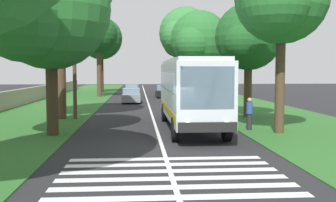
{
  "coord_description": "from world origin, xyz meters",
  "views": [
    {
      "loc": [
        -16.8,
        0.99,
        3.14
      ],
      "look_at": [
        4.0,
        -0.54,
        1.6
      ],
      "focal_mm": 43.91,
      "sensor_mm": 36.0,
      "label": 1
    }
  ],
  "objects_px": {
    "trailing_car_2": "(132,90)",
    "roadside_tree_left_2": "(100,40)",
    "trailing_car_1": "(164,92)",
    "roadside_tree_left_1": "(97,36)",
    "roadside_tree_right_1": "(198,41)",
    "trailing_car_0": "(131,96)",
    "coach_bus": "(190,89)",
    "pedestrian": "(249,113)",
    "utility_pole": "(74,49)",
    "roadside_tree_right_4": "(184,35)",
    "roadside_tree_right_3": "(279,0)",
    "roadside_tree_right_0": "(175,45)",
    "roadside_tree_left_0": "(45,13)",
    "roadside_tree_right_2": "(247,39)"
  },
  "relations": [
    {
      "from": "trailing_car_2",
      "to": "roadside_tree_left_2",
      "type": "bearing_deg",
      "value": 39.19
    },
    {
      "from": "trailing_car_1",
      "to": "roadside_tree_left_1",
      "type": "bearing_deg",
      "value": 79.27
    },
    {
      "from": "roadside_tree_right_1",
      "to": "trailing_car_0",
      "type": "bearing_deg",
      "value": 134.12
    },
    {
      "from": "coach_bus",
      "to": "trailing_car_1",
      "type": "relative_size",
      "value": 2.6
    },
    {
      "from": "trailing_car_1",
      "to": "roadside_tree_right_1",
      "type": "relative_size",
      "value": 0.43
    },
    {
      "from": "pedestrian",
      "to": "coach_bus",
      "type": "bearing_deg",
      "value": 75.72
    },
    {
      "from": "roadside_tree_right_1",
      "to": "utility_pole",
      "type": "height_order",
      "value": "roadside_tree_right_1"
    },
    {
      "from": "roadside_tree_right_4",
      "to": "utility_pole",
      "type": "height_order",
      "value": "roadside_tree_right_4"
    },
    {
      "from": "coach_bus",
      "to": "roadside_tree_right_3",
      "type": "xyz_separation_m",
      "value": [
        -1.96,
        -4.1,
        4.45
      ]
    },
    {
      "from": "coach_bus",
      "to": "roadside_tree_left_1",
      "type": "relative_size",
      "value": 1.16
    },
    {
      "from": "roadside_tree_left_2",
      "to": "roadside_tree_right_0",
      "type": "relative_size",
      "value": 1.03
    },
    {
      "from": "roadside_tree_left_0",
      "to": "roadside_tree_right_4",
      "type": "distance_m",
      "value": 40.5
    },
    {
      "from": "trailing_car_1",
      "to": "trailing_car_2",
      "type": "bearing_deg",
      "value": 33.78
    },
    {
      "from": "roadside_tree_left_0",
      "to": "utility_pole",
      "type": "distance_m",
      "value": 6.91
    },
    {
      "from": "roadside_tree_right_0",
      "to": "pedestrian",
      "type": "distance_m",
      "value": 56.57
    },
    {
      "from": "trailing_car_2",
      "to": "roadside_tree_right_0",
      "type": "height_order",
      "value": "roadside_tree_right_0"
    },
    {
      "from": "coach_bus",
      "to": "roadside_tree_right_4",
      "type": "relative_size",
      "value": 0.92
    },
    {
      "from": "roadside_tree_left_1",
      "to": "roadside_tree_right_0",
      "type": "xyz_separation_m",
      "value": [
        27.54,
        -11.79,
        0.65
      ]
    },
    {
      "from": "roadside_tree_right_1",
      "to": "roadside_tree_right_2",
      "type": "relative_size",
      "value": 1.32
    },
    {
      "from": "coach_bus",
      "to": "trailing_car_0",
      "type": "relative_size",
      "value": 2.6
    },
    {
      "from": "pedestrian",
      "to": "trailing_car_2",
      "type": "bearing_deg",
      "value": 11.39
    },
    {
      "from": "roadside_tree_left_1",
      "to": "roadside_tree_right_1",
      "type": "distance_m",
      "value": 11.98
    },
    {
      "from": "roadside_tree_right_0",
      "to": "pedestrian",
      "type": "xyz_separation_m",
      "value": [
        -56.12,
        1.18,
        -7.0
      ]
    },
    {
      "from": "trailing_car_2",
      "to": "roadside_tree_left_1",
      "type": "height_order",
      "value": "roadside_tree_left_1"
    },
    {
      "from": "trailing_car_1",
      "to": "roadside_tree_right_2",
      "type": "height_order",
      "value": "roadside_tree_right_2"
    },
    {
      "from": "trailing_car_0",
      "to": "pedestrian",
      "type": "distance_m",
      "value": 20.27
    },
    {
      "from": "roadside_tree_left_1",
      "to": "roadside_tree_right_3",
      "type": "height_order",
      "value": "roadside_tree_left_1"
    },
    {
      "from": "utility_pole",
      "to": "roadside_tree_left_2",
      "type": "bearing_deg",
      "value": 2.24
    },
    {
      "from": "trailing_car_0",
      "to": "trailing_car_1",
      "type": "bearing_deg",
      "value": -24.89
    },
    {
      "from": "roadside_tree_left_1",
      "to": "trailing_car_1",
      "type": "bearing_deg",
      "value": -100.73
    },
    {
      "from": "trailing_car_1",
      "to": "roadside_tree_right_0",
      "type": "bearing_deg",
      "value": -7.82
    },
    {
      "from": "roadside_tree_right_1",
      "to": "roadside_tree_right_2",
      "type": "height_order",
      "value": "roadside_tree_right_1"
    },
    {
      "from": "roadside_tree_right_0",
      "to": "pedestrian",
      "type": "bearing_deg",
      "value": 178.8
    },
    {
      "from": "roadside_tree_right_3",
      "to": "roadside_tree_right_4",
      "type": "relative_size",
      "value": 0.74
    },
    {
      "from": "roadside_tree_left_1",
      "to": "roadside_tree_right_0",
      "type": "bearing_deg",
      "value": -23.17
    },
    {
      "from": "trailing_car_2",
      "to": "roadside_tree_left_0",
      "type": "height_order",
      "value": "roadside_tree_left_0"
    },
    {
      "from": "coach_bus",
      "to": "trailing_car_2",
      "type": "relative_size",
      "value": 2.6
    },
    {
      "from": "roadside_tree_right_4",
      "to": "roadside_tree_right_2",
      "type": "bearing_deg",
      "value": -178.84
    },
    {
      "from": "roadside_tree_right_0",
      "to": "roadside_tree_right_4",
      "type": "relative_size",
      "value": 0.85
    },
    {
      "from": "coach_bus",
      "to": "roadside_tree_left_0",
      "type": "distance_m",
      "value": 8.26
    },
    {
      "from": "roadside_tree_left_2",
      "to": "roadside_tree_right_4",
      "type": "xyz_separation_m",
      "value": [
        -0.59,
        -11.96,
        0.75
      ]
    },
    {
      "from": "roadside_tree_right_1",
      "to": "roadside_tree_right_3",
      "type": "height_order",
      "value": "roadside_tree_right_1"
    },
    {
      "from": "coach_bus",
      "to": "roadside_tree_right_1",
      "type": "bearing_deg",
      "value": -9.31
    },
    {
      "from": "roadside_tree_right_3",
      "to": "utility_pole",
      "type": "distance_m",
      "value": 13.05
    },
    {
      "from": "trailing_car_2",
      "to": "roadside_tree_right_1",
      "type": "bearing_deg",
      "value": -128.19
    },
    {
      "from": "trailing_car_2",
      "to": "roadside_tree_left_0",
      "type": "relative_size",
      "value": 0.48
    },
    {
      "from": "roadside_tree_right_1",
      "to": "pedestrian",
      "type": "height_order",
      "value": "roadside_tree_right_1"
    },
    {
      "from": "roadside_tree_right_0",
      "to": "roadside_tree_right_2",
      "type": "bearing_deg",
      "value": -179.69
    },
    {
      "from": "roadside_tree_right_4",
      "to": "roadside_tree_right_1",
      "type": "bearing_deg",
      "value": -178.02
    },
    {
      "from": "coach_bus",
      "to": "roadside_tree_right_0",
      "type": "bearing_deg",
      "value": -4.37
    }
  ]
}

